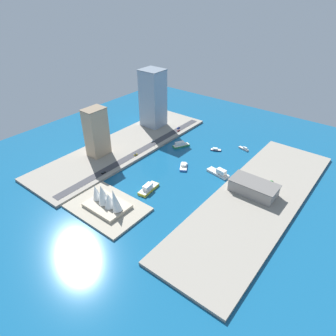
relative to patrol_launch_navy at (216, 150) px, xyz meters
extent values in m
plane|color=#145684|center=(6.05, 60.82, -1.15)|extent=(440.00, 440.00, 0.00)
cube|color=gray|center=(-78.77, 60.82, 0.17)|extent=(70.00, 240.00, 2.65)
cube|color=gray|center=(90.88, 60.82, 0.17)|extent=(70.00, 240.00, 2.65)
cube|color=#A89E89|center=(20.39, 152.32, -0.15)|extent=(66.98, 48.32, 2.00)
cube|color=#38383D|center=(66.18, 60.82, 1.57)|extent=(9.15, 228.00, 0.15)
cube|color=#1E284C|center=(-0.17, -0.08, -0.51)|extent=(12.92, 9.09, 1.29)
cone|color=#1E284C|center=(-6.03, -2.85, -0.51)|extent=(1.55, 1.55, 1.16)
cube|color=white|center=(0.65, 0.31, 1.03)|extent=(6.38, 5.39, 1.79)
cube|color=beige|center=(-0.17, -0.08, 0.19)|extent=(12.41, 8.73, 0.10)
cube|color=#2D8C4C|center=(38.13, 17.19, -0.12)|extent=(15.12, 21.46, 2.06)
cone|color=#2D8C4C|center=(33.39, 7.45, -0.12)|extent=(2.48, 2.48, 1.86)
cube|color=white|center=(39.00, 18.99, 3.02)|extent=(9.41, 12.09, 4.21)
cube|color=beige|center=(38.13, 17.19, 0.96)|extent=(14.52, 20.60, 0.10)
cube|color=blue|center=(7.08, 55.23, -0.19)|extent=(14.63, 17.43, 1.92)
cone|color=blue|center=(2.64, 62.45, -0.19)|extent=(2.38, 2.38, 1.73)
cube|color=white|center=(8.19, 53.41, 1.93)|extent=(8.14, 8.75, 2.31)
cube|color=beige|center=(7.08, 55.23, 0.82)|extent=(14.05, 16.73, 0.10)
cube|color=yellow|center=(10.02, 108.93, 0.18)|extent=(11.26, 24.70, 2.66)
cone|color=yellow|center=(11.34, 96.33, 0.18)|extent=(2.64, 2.64, 2.40)
cube|color=white|center=(9.88, 110.23, 3.77)|extent=(6.39, 10.90, 4.52)
cube|color=beige|center=(10.02, 108.93, 1.56)|extent=(10.81, 23.71, 0.10)
cube|color=silver|center=(-28.02, 42.96, 0.02)|extent=(25.41, 12.11, 2.34)
cone|color=silver|center=(-15.36, 40.87, 0.02)|extent=(2.42, 2.42, 2.11)
cube|color=white|center=(-32.20, 43.65, 3.74)|extent=(10.82, 6.93, 5.10)
cube|color=beige|center=(-28.02, 42.96, 1.24)|extent=(24.40, 11.63, 0.10)
cube|color=#999EA3|center=(-25.02, -22.48, -0.28)|extent=(13.60, 6.58, 1.75)
cone|color=#999EA3|center=(-18.18, -24.30, -0.28)|extent=(1.93, 1.93, 1.58)
cube|color=white|center=(-27.14, -21.91, 1.71)|extent=(5.22, 3.21, 2.23)
cube|color=beige|center=(-25.02, -22.48, 0.65)|extent=(13.05, 6.31, 0.10)
cube|color=#8C9EB2|center=(102.59, -6.81, 38.35)|extent=(27.62, 25.78, 73.72)
cube|color=slate|center=(102.59, -6.81, 75.62)|extent=(28.73, 26.81, 0.80)
cube|color=tan|center=(98.28, 93.87, 28.39)|extent=(16.49, 23.27, 53.80)
cube|color=#7C6B55|center=(98.28, 93.87, 55.69)|extent=(17.15, 24.20, 0.80)
cube|color=gray|center=(-71.94, 53.97, 7.01)|extent=(42.08, 21.54, 11.03)
cube|color=slate|center=(-71.94, 53.97, 12.92)|extent=(43.77, 22.40, 0.80)
cylinder|color=black|center=(64.42, 116.85, 1.96)|extent=(0.27, 0.65, 0.64)
cylinder|color=black|center=(62.65, 116.89, 1.96)|extent=(0.27, 0.65, 0.64)
cylinder|color=black|center=(64.50, 120.16, 1.96)|extent=(0.27, 0.65, 0.64)
cylinder|color=black|center=(62.73, 120.20, 1.96)|extent=(0.27, 0.65, 0.64)
cube|color=black|center=(63.58, 118.53, 2.24)|extent=(2.09, 4.78, 0.75)
cube|color=#262D38|center=(63.58, 118.76, 2.91)|extent=(1.80, 2.69, 0.60)
cylinder|color=black|center=(68.75, 35.65, 1.96)|extent=(0.27, 0.65, 0.64)
cylinder|color=black|center=(70.26, 35.61, 1.96)|extent=(0.27, 0.65, 0.64)
cylinder|color=black|center=(68.65, 32.22, 1.96)|extent=(0.27, 0.65, 0.64)
cylinder|color=black|center=(70.16, 32.18, 1.96)|extent=(0.27, 0.65, 0.64)
cube|color=#B7B7BC|center=(69.46, 33.91, 2.26)|extent=(1.85, 4.95, 0.80)
cube|color=#262D38|center=(69.45, 33.67, 2.90)|extent=(1.59, 2.79, 0.47)
cylinder|color=black|center=(63.88, -12.74, 1.96)|extent=(0.27, 0.65, 0.64)
cylinder|color=black|center=(62.36, -12.80, 1.96)|extent=(0.27, 0.65, 0.64)
cylinder|color=black|center=(63.76, -9.55, 1.96)|extent=(0.27, 0.65, 0.64)
cylinder|color=black|center=(62.24, -9.61, 1.96)|extent=(0.27, 0.65, 0.64)
cube|color=red|center=(63.06, -11.17, 2.22)|extent=(1.89, 4.62, 0.71)
cube|color=#262D38|center=(63.05, -10.95, 2.82)|extent=(1.61, 2.61, 0.49)
cylinder|color=black|center=(67.41, -16.04, 1.96)|extent=(0.27, 0.65, 0.64)
cylinder|color=black|center=(69.16, -16.09, 1.96)|extent=(0.27, 0.65, 0.64)
cylinder|color=black|center=(67.33, -19.27, 1.96)|extent=(0.27, 0.65, 0.64)
cylinder|color=black|center=(69.08, -19.32, 1.96)|extent=(0.27, 0.65, 0.64)
cube|color=blue|center=(68.24, -17.68, 2.27)|extent=(2.07, 4.66, 0.81)
cube|color=#262D38|center=(68.24, -17.91, 2.99)|extent=(1.78, 2.63, 0.64)
cylinder|color=black|center=(63.99, 68.88, 1.96)|extent=(0.28, 0.65, 0.64)
cylinder|color=black|center=(62.37, 68.96, 1.96)|extent=(0.28, 0.65, 0.64)
cylinder|color=black|center=(64.14, 72.03, 1.96)|extent=(0.28, 0.65, 0.64)
cylinder|color=black|center=(62.53, 72.11, 1.96)|extent=(0.28, 0.65, 0.64)
cube|color=yellow|center=(63.26, 70.49, 2.28)|extent=(2.04, 4.60, 0.84)
cube|color=#262D38|center=(63.27, 70.72, 3.02)|extent=(1.72, 2.60, 0.64)
cylinder|color=black|center=(60.30, 41.28, 4.24)|extent=(0.18, 0.18, 5.50)
cube|color=black|center=(60.30, 41.28, 7.49)|extent=(0.36, 0.36, 1.00)
sphere|color=red|center=(60.30, 41.28, 7.84)|extent=(0.24, 0.24, 0.24)
sphere|color=yellow|center=(60.30, 41.28, 7.49)|extent=(0.24, 0.24, 0.24)
sphere|color=green|center=(60.30, 41.28, 7.14)|extent=(0.24, 0.24, 0.24)
cube|color=#BCAD93|center=(20.39, 152.32, 2.35)|extent=(37.31, 27.09, 3.00)
cone|color=white|center=(8.92, 152.32, 13.69)|extent=(12.40, 8.62, 21.02)
cone|color=white|center=(16.69, 152.32, 10.17)|extent=(12.60, 10.56, 14.28)
cone|color=white|center=(24.63, 152.32, 12.64)|extent=(13.91, 11.09, 19.22)
cone|color=white|center=(33.64, 152.32, 10.64)|extent=(9.89, 8.25, 14.52)
cylinder|color=brown|center=(-81.27, 33.94, 3.00)|extent=(0.50, 0.50, 3.01)
sphere|color=#2D7233|center=(-81.27, 33.94, 6.17)|extent=(4.16, 4.16, 4.16)
cylinder|color=brown|center=(-75.93, 42.68, 3.41)|extent=(0.50, 0.50, 3.84)
sphere|color=#2D7233|center=(-75.93, 42.68, 7.59)|extent=(5.65, 5.65, 5.65)
camera|label=1|loc=(-150.64, 282.43, 172.92)|focal=32.36mm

